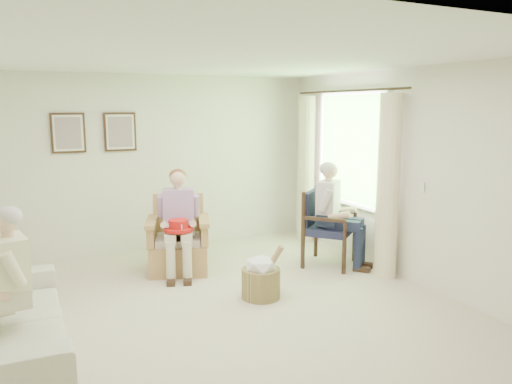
{
  "coord_description": "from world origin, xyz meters",
  "views": [
    {
      "loc": [
        -1.78,
        -4.59,
        2.13
      ],
      "look_at": [
        0.95,
        1.13,
        1.05
      ],
      "focal_mm": 35.0,
      "sensor_mm": 36.0,
      "label": 1
    }
  ],
  "objects_px": {
    "wicker_armchair": "(178,247)",
    "person_sofa": "(6,276)",
    "hatbox": "(261,276)",
    "red_hat": "(178,226)",
    "wood_armchair": "(326,224)",
    "sofa": "(10,319)",
    "person_wicker": "(180,215)",
    "person_dark": "(333,207)"
  },
  "relations": [
    {
      "from": "person_dark",
      "to": "person_sofa",
      "type": "distance_m",
      "value": 4.01
    },
    {
      "from": "person_dark",
      "to": "sofa",
      "type": "bearing_deg",
      "value": 151.17
    },
    {
      "from": "wood_armchair",
      "to": "person_dark",
      "type": "distance_m",
      "value": 0.31
    },
    {
      "from": "wicker_armchair",
      "to": "person_wicker",
      "type": "xyz_separation_m",
      "value": [
        0.0,
        -0.13,
        0.45
      ]
    },
    {
      "from": "sofa",
      "to": "person_sofa",
      "type": "distance_m",
      "value": 0.43
    },
    {
      "from": "wood_armchair",
      "to": "person_dark",
      "type": "height_order",
      "value": "person_dark"
    },
    {
      "from": "wicker_armchair",
      "to": "person_wicker",
      "type": "relative_size",
      "value": 0.74
    },
    {
      "from": "wood_armchair",
      "to": "red_hat",
      "type": "relative_size",
      "value": 2.79
    },
    {
      "from": "sofa",
      "to": "wicker_armchair",
      "type": "bearing_deg",
      "value": -51.11
    },
    {
      "from": "sofa",
      "to": "person_wicker",
      "type": "height_order",
      "value": "person_wicker"
    },
    {
      "from": "person_sofa",
      "to": "red_hat",
      "type": "bearing_deg",
      "value": 115.42
    },
    {
      "from": "person_wicker",
      "to": "person_sofa",
      "type": "bearing_deg",
      "value": -123.53
    },
    {
      "from": "person_wicker",
      "to": "hatbox",
      "type": "bearing_deg",
      "value": -47.33
    },
    {
      "from": "sofa",
      "to": "person_dark",
      "type": "xyz_separation_m",
      "value": [
        3.9,
        0.84,
        0.49
      ]
    },
    {
      "from": "sofa",
      "to": "person_sofa",
      "type": "height_order",
      "value": "person_sofa"
    },
    {
      "from": "person_wicker",
      "to": "person_dark",
      "type": "relative_size",
      "value": 0.95
    },
    {
      "from": "red_hat",
      "to": "hatbox",
      "type": "relative_size",
      "value": 0.56
    },
    {
      "from": "hatbox",
      "to": "wood_armchair",
      "type": "bearing_deg",
      "value": 29.39
    },
    {
      "from": "wicker_armchair",
      "to": "hatbox",
      "type": "xyz_separation_m",
      "value": [
        0.56,
        -1.35,
        -0.06
      ]
    },
    {
      "from": "sofa",
      "to": "wood_armchair",
      "type": "bearing_deg",
      "value": -75.51
    },
    {
      "from": "sofa",
      "to": "red_hat",
      "type": "bearing_deg",
      "value": -56.21
    },
    {
      "from": "wood_armchair",
      "to": "hatbox",
      "type": "relative_size",
      "value": 1.57
    },
    {
      "from": "sofa",
      "to": "hatbox",
      "type": "xyz_separation_m",
      "value": [
        2.53,
        0.24,
        -0.07
      ]
    },
    {
      "from": "person_sofa",
      "to": "red_hat",
      "type": "distance_m",
      "value": 2.34
    },
    {
      "from": "red_hat",
      "to": "sofa",
      "type": "bearing_deg",
      "value": -146.21
    },
    {
      "from": "person_wicker",
      "to": "person_dark",
      "type": "height_order",
      "value": "person_dark"
    },
    {
      "from": "sofa",
      "to": "hatbox",
      "type": "bearing_deg",
      "value": -84.64
    },
    {
      "from": "person_wicker",
      "to": "hatbox",
      "type": "xyz_separation_m",
      "value": [
        0.56,
        -1.22,
        -0.52
      ]
    },
    {
      "from": "person_wicker",
      "to": "person_dark",
      "type": "bearing_deg",
      "value": 0.26
    },
    {
      "from": "sofa",
      "to": "person_dark",
      "type": "distance_m",
      "value": 4.02
    },
    {
      "from": "wood_armchair",
      "to": "sofa",
      "type": "relative_size",
      "value": 0.46
    },
    {
      "from": "person_sofa",
      "to": "wood_armchair",
      "type": "bearing_deg",
      "value": 95.45
    },
    {
      "from": "person_wicker",
      "to": "wicker_armchair",
      "type": "bearing_deg",
      "value": 108.13
    },
    {
      "from": "person_wicker",
      "to": "hatbox",
      "type": "relative_size",
      "value": 2.06
    },
    {
      "from": "person_wicker",
      "to": "red_hat",
      "type": "height_order",
      "value": "person_wicker"
    },
    {
      "from": "person_dark",
      "to": "person_sofa",
      "type": "bearing_deg",
      "value": 152.55
    },
    {
      "from": "red_hat",
      "to": "hatbox",
      "type": "distance_m",
      "value": 1.28
    },
    {
      "from": "wicker_armchair",
      "to": "hatbox",
      "type": "relative_size",
      "value": 1.53
    },
    {
      "from": "sofa",
      "to": "person_sofa",
      "type": "xyz_separation_m",
      "value": [
        0.0,
        -0.1,
        0.42
      ]
    },
    {
      "from": "wicker_armchair",
      "to": "person_sofa",
      "type": "bearing_deg",
      "value": -121.28
    },
    {
      "from": "person_dark",
      "to": "person_sofa",
      "type": "xyz_separation_m",
      "value": [
        -3.9,
        -0.94,
        -0.07
      ]
    },
    {
      "from": "wood_armchair",
      "to": "person_sofa",
      "type": "bearing_deg",
      "value": 154.84
    }
  ]
}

